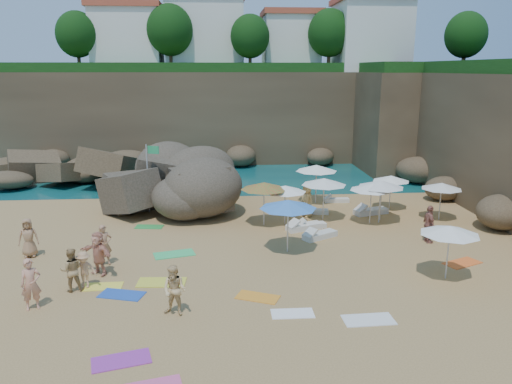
{
  "coord_description": "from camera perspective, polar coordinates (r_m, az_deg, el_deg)",
  "views": [
    {
      "loc": [
        0.08,
        -22.3,
        8.27
      ],
      "look_at": [
        2.0,
        3.0,
        2.0
      ],
      "focal_mm": 35.0,
      "sensor_mm": 36.0,
      "label": 1
    }
  ],
  "objects": [
    {
      "name": "ground",
      "position": [
        23.79,
        -4.29,
        -6.51
      ],
      "size": [
        120.0,
        120.0,
        0.0
      ],
      "primitive_type": "plane",
      "color": "tan",
      "rests_on": "ground"
    },
    {
      "name": "seawater",
      "position": [
        52.95,
        -4.39,
        4.86
      ],
      "size": [
        120.0,
        120.0,
        0.0
      ],
      "primitive_type": "plane",
      "color": "#0C4751",
      "rests_on": "ground"
    },
    {
      "name": "cliff_back",
      "position": [
        47.53,
        -2.04,
        8.72
      ],
      "size": [
        44.0,
        8.0,
        8.0
      ],
      "primitive_type": "cube",
      "color": "brown",
      "rests_on": "ground"
    },
    {
      "name": "cliff_corner",
      "position": [
        45.76,
        17.55,
        7.89
      ],
      "size": [
        10.0,
        12.0,
        8.0
      ],
      "primitive_type": "cube",
      "color": "brown",
      "rests_on": "ground"
    },
    {
      "name": "rock_promontory",
      "position": [
        40.72,
        -20.04,
        1.31
      ],
      "size": [
        12.0,
        7.0,
        2.0
      ],
      "primitive_type": null,
      "color": "brown",
      "rests_on": "ground"
    },
    {
      "name": "clifftop_buildings",
      "position": [
        48.27,
        -0.96,
        17.41
      ],
      "size": [
        28.48,
        9.48,
        7.0
      ],
      "color": "white",
      "rests_on": "cliff_back"
    },
    {
      "name": "clifftop_trees",
      "position": [
        42.19,
        2.16,
        17.93
      ],
      "size": [
        35.6,
        23.82,
        4.4
      ],
      "color": "#11380F",
      "rests_on": "ground"
    },
    {
      "name": "marina_masts",
      "position": [
        55.12,
        -22.02,
        7.4
      ],
      "size": [
        3.1,
        0.1,
        6.0
      ],
      "color": "white",
      "rests_on": "ground"
    },
    {
      "name": "rock_outcrop",
      "position": [
        31.64,
        -6.58,
        -1.36
      ],
      "size": [
        10.05,
        8.44,
        3.5
      ],
      "primitive_type": null,
      "rotation": [
        0.0,
        0.0,
        -0.24
      ],
      "color": "brown",
      "rests_on": "ground"
    },
    {
      "name": "flag_pole",
      "position": [
        29.85,
        -12.06,
        2.58
      ],
      "size": [
        0.77,
        0.29,
        4.04
      ],
      "color": "silver",
      "rests_on": "ground"
    },
    {
      "name": "parasol_0",
      "position": [
        27.94,
        7.77,
        1.18
      ],
      "size": [
        2.52,
        2.52,
        2.39
      ],
      "color": "silver",
      "rests_on": "ground"
    },
    {
      "name": "parasol_1",
      "position": [
        31.38,
        6.93,
        2.73
      ],
      "size": [
        2.6,
        2.6,
        2.46
      ],
      "color": "silver",
      "rests_on": "ground"
    },
    {
      "name": "parasol_2",
      "position": [
        26.91,
        3.36,
        0.37
      ],
      "size": [
        2.3,
        2.3,
        2.17
      ],
      "color": "silver",
      "rests_on": "ground"
    },
    {
      "name": "parasol_3",
      "position": [
        29.61,
        20.45,
        0.65
      ],
      "size": [
        2.24,
        2.24,
        2.12
      ],
      "color": "silver",
      "rests_on": "ground"
    },
    {
      "name": "parasol_4",
      "position": [
        28.47,
        14.18,
        0.83
      ],
      "size": [
        2.36,
        2.36,
        2.23
      ],
      "color": "silver",
      "rests_on": "ground"
    },
    {
      "name": "parasol_6",
      "position": [
        26.66,
        0.93,
        0.7
      ],
      "size": [
        2.53,
        2.53,
        2.39
      ],
      "color": "silver",
      "rests_on": "ground"
    },
    {
      "name": "parasol_7",
      "position": [
        27.7,
        13.07,
        0.56
      ],
      "size": [
        2.37,
        2.37,
        2.24
      ],
      "color": "silver",
      "rests_on": "ground"
    },
    {
      "name": "parasol_8",
      "position": [
        30.86,
        15.18,
        1.51
      ],
      "size": [
        2.21,
        2.21,
        2.09
      ],
      "color": "silver",
      "rests_on": "ground"
    },
    {
      "name": "parasol_9",
      "position": [
        27.96,
        14.09,
        0.91
      ],
      "size": [
        2.53,
        2.53,
        2.39
      ],
      "color": "silver",
      "rests_on": "ground"
    },
    {
      "name": "parasol_10",
      "position": [
        22.73,
        3.69,
        -1.4
      ],
      "size": [
        2.64,
        2.64,
        2.5
      ],
      "color": "silver",
      "rests_on": "ground"
    },
    {
      "name": "parasol_11",
      "position": [
        21.32,
        21.29,
        -4.08
      ],
      "size": [
        2.36,
        2.36,
        2.23
      ],
      "color": "silver",
      "rests_on": "ground"
    },
    {
      "name": "lounger_0",
      "position": [
        26.9,
        6.28,
        -3.83
      ],
      "size": [
        1.7,
        0.84,
        0.25
      ],
      "primitive_type": "cube",
      "rotation": [
        0.0,
        0.0,
        0.19
      ],
      "color": "silver",
      "rests_on": "ground"
    },
    {
      "name": "lounger_1",
      "position": [
        32.27,
        9.19,
        -0.93
      ],
      "size": [
        1.59,
        0.6,
        0.24
      ],
      "primitive_type": "cube",
      "rotation": [
        0.0,
        0.0,
        -0.05
      ],
      "color": "silver",
      "rests_on": "ground"
    },
    {
      "name": "lounger_2",
      "position": [
        29.98,
        13.0,
        -2.18
      ],
      "size": [
        2.14,
        1.24,
        0.32
      ],
      "primitive_type": "cube",
      "rotation": [
        0.0,
        0.0,
        0.3
      ],
      "color": "silver",
      "rests_on": "ground"
    },
    {
      "name": "lounger_3",
      "position": [
        26.57,
        5.55,
        -3.97
      ],
      "size": [
        2.07,
        1.33,
        0.31
      ],
      "primitive_type": "cube",
      "rotation": [
        0.0,
        0.0,
        0.38
      ],
      "color": "white",
      "rests_on": "ground"
    },
    {
      "name": "lounger_4",
      "position": [
        29.51,
        6.64,
        -2.23
      ],
      "size": [
        1.72,
        0.74,
        0.26
      ],
      "primitive_type": "cube",
      "rotation": [
        0.0,
        0.0,
        -0.11
      ],
      "color": "silver",
      "rests_on": "ground"
    },
    {
      "name": "lounger_5",
      "position": [
        25.35,
        7.32,
        -4.93
      ],
      "size": [
        1.92,
        1.48,
        0.29
      ],
      "primitive_type": "cube",
      "rotation": [
        0.0,
        0.0,
        0.53
      ],
      "color": "silver",
      "rests_on": "ground"
    },
    {
      "name": "towel_2",
      "position": [
        18.97,
        0.19,
        -11.92
      ],
      "size": [
        1.76,
        1.36,
        0.03
      ],
      "primitive_type": "cube",
      "rotation": [
        0.0,
        0.0,
        -0.42
      ],
      "color": "orange",
      "rests_on": "ground"
    },
    {
      "name": "towel_3",
      "position": [
        23.34,
        -9.33,
        -7.02
      ],
      "size": [
        2.0,
        1.36,
        0.03
      ],
      "primitive_type": "cube",
      "rotation": [
        0.0,
        0.0,
        0.26
      ],
      "color": "#39C76A",
      "rests_on": "ground"
    },
    {
      "name": "towel_4",
      "position": [
        20.71,
        -17.13,
        -10.28
      ],
      "size": [
        1.53,
        0.78,
        0.03
      ],
      "primitive_type": "cube",
      "rotation": [
        0.0,
        0.0,
        0.01
      ],
      "color": "#FFEE43",
      "rests_on": "ground"
    },
    {
      "name": "towel_5",
      "position": [
        17.87,
        4.19,
        -13.68
      ],
      "size": [
        1.48,
        0.75,
        0.03
      ],
      "primitive_type": "cube",
      "rotation": [
        0.0,
        0.0,
        -0.0
      ],
      "color": "white",
      "rests_on": "ground"
    },
    {
      "name": "towel_6",
      "position": [
        15.83,
        -15.15,
        -18.09
      ],
      "size": [
        1.84,
        1.25,
        0.03
      ],
      "primitive_type": "cube",
      "rotation": [
        0.0,
        0.0,
        0.26
      ],
      "color": "purple",
      "rests_on": "ground"
    },
    {
      "name": "towel_8",
      "position": [
        19.81,
        -15.09,
        -11.26
      ],
      "size": [
        1.83,
        1.26,
        0.03
      ],
      "primitive_type": "cube",
      "rotation": [
        0.0,
        0.0,
        -0.28
      ],
      "color": "blue",
      "rests_on": "ground"
    },
    {
      "name": "towel_10",
      "position": [
        23.83,
        22.5,
        -7.5
      ],
      "size": [
        1.85,
        1.43,
        0.03
      ],
      "primitive_type": "cube",
      "rotation": [
        0.0,
        0.0,
        0.42
      ],
      "color": "orange",
      "rests_on": "ground"
    },
    {
      "name": "towel_11",
      "position": [
        27.51,
        -12.11,
        -3.91
      ],
      "size": [
        1.55,
        0.91,
        0.03
      ],
      "primitive_type": "cube",
      "rotation": [
        0.0,
        0.0,
        -0.12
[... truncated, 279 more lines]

